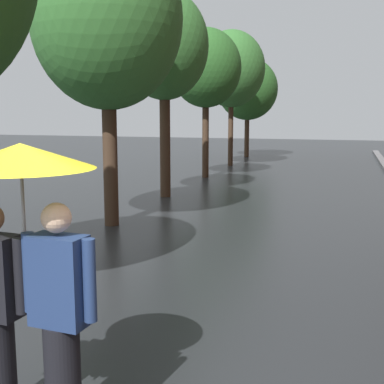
# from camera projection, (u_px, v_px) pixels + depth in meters

# --- Properties ---
(street_tree_1) EXTENTS (2.97, 2.97, 5.88)m
(street_tree_1) POSITION_uv_depth(u_px,v_px,m) (107.00, 19.00, 10.10)
(street_tree_1) COLOR #473323
(street_tree_1) RESTS_ON ground
(street_tree_2) EXTENTS (2.34, 2.34, 5.46)m
(street_tree_2) POSITION_uv_depth(u_px,v_px,m) (164.00, 47.00, 13.64)
(street_tree_2) COLOR #473323
(street_tree_2) RESTS_ON ground
(street_tree_3) EXTENTS (2.43, 2.43, 5.12)m
(street_tree_3) POSITION_uv_depth(u_px,v_px,m) (206.00, 68.00, 17.72)
(street_tree_3) COLOR #473323
(street_tree_3) RESTS_ON ground
(street_tree_4) EXTENTS (2.80, 2.80, 5.62)m
(street_tree_4) POSITION_uv_depth(u_px,v_px,m) (231.00, 69.00, 21.56)
(street_tree_4) COLOR #473323
(street_tree_4) RESTS_ON ground
(street_tree_5) EXTENTS (2.98, 2.98, 4.90)m
(street_tree_5) POSITION_uv_depth(u_px,v_px,m) (248.00, 89.00, 25.70)
(street_tree_5) COLOR #473323
(street_tree_5) RESTS_ON ground
(couple_under_umbrella) EXTENTS (1.17, 1.04, 2.13)m
(couple_under_umbrella) POSITION_uv_depth(u_px,v_px,m) (25.00, 250.00, 3.69)
(couple_under_umbrella) COLOR black
(couple_under_umbrella) RESTS_ON ground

